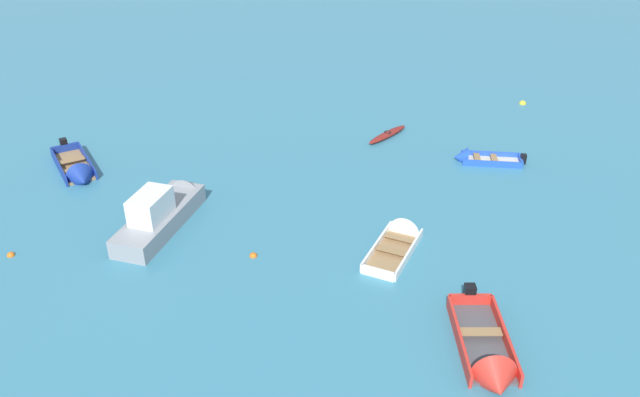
# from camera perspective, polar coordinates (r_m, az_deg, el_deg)

# --- Properties ---
(kayak_maroon_near_camera) EXTENTS (2.83, 2.57, 0.31)m
(kayak_maroon_near_camera) POSITION_cam_1_polar(r_m,az_deg,el_deg) (36.24, 6.08, 5.74)
(kayak_maroon_near_camera) COLOR maroon
(kayak_maroon_near_camera) RESTS_ON ground_plane
(rowboat_deep_blue_midfield_left) EXTENTS (3.10, 4.77, 1.35)m
(rowboat_deep_blue_midfield_left) POSITION_cam_1_polar(r_m,az_deg,el_deg) (33.99, -20.91, 2.24)
(rowboat_deep_blue_midfield_left) COLOR #99754C
(rowboat_deep_blue_midfield_left) RESTS_ON ground_plane
(rowboat_blue_cluster_outer) EXTENTS (3.73, 1.89, 1.08)m
(rowboat_blue_cluster_outer) POSITION_cam_1_polar(r_m,az_deg,el_deg) (34.21, 13.67, 3.51)
(rowboat_blue_cluster_outer) COLOR beige
(rowboat_blue_cluster_outer) RESTS_ON ground_plane
(motor_launch_grey_midfield_right) EXTENTS (3.86, 6.24, 2.21)m
(motor_launch_grey_midfield_right) POSITION_cam_1_polar(r_m,az_deg,el_deg) (28.52, -13.85, -1.07)
(motor_launch_grey_midfield_right) COLOR gray
(motor_launch_grey_midfield_right) RESTS_ON ground_plane
(rowboat_white_near_right) EXTENTS (3.30, 4.17, 1.34)m
(rowboat_white_near_right) POSITION_cam_1_polar(r_m,az_deg,el_deg) (27.06, 7.34, -3.35)
(rowboat_white_near_right) COLOR #99754C
(rowboat_white_near_right) RESTS_ON ground_plane
(rowboat_red_far_left) EXTENTS (2.10, 4.91, 1.49)m
(rowboat_red_far_left) POSITION_cam_1_polar(r_m,az_deg,el_deg) (21.69, 14.97, -13.98)
(rowboat_red_far_left) COLOR #4C4C51
(rowboat_red_far_left) RESTS_ON ground_plane
(mooring_buoy_trailing) EXTENTS (0.32, 0.32, 0.32)m
(mooring_buoy_trailing) POSITION_cam_1_polar(r_m,az_deg,el_deg) (26.07, -6.00, -5.17)
(mooring_buoy_trailing) COLOR orange
(mooring_buoy_trailing) RESTS_ON ground_plane
(mooring_buoy_near_foreground) EXTENTS (0.43, 0.43, 0.43)m
(mooring_buoy_near_foreground) POSITION_cam_1_polar(r_m,az_deg,el_deg) (42.73, 17.72, 8.10)
(mooring_buoy_near_foreground) COLOR yellow
(mooring_buoy_near_foreground) RESTS_ON ground_plane
(mooring_buoy_between_boats_left) EXTENTS (0.31, 0.31, 0.31)m
(mooring_buoy_between_boats_left) POSITION_cam_1_polar(r_m,az_deg,el_deg) (28.86, -25.99, -4.62)
(mooring_buoy_between_boats_left) COLOR orange
(mooring_buoy_between_boats_left) RESTS_ON ground_plane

